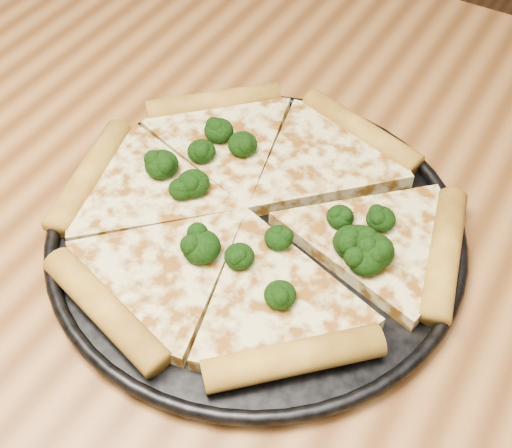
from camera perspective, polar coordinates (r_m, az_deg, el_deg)
The scene contains 4 objects.
dining_table at distance 0.65m, azimuth -3.96°, elevation -5.73°, with size 1.20×0.90×0.75m.
pizza_pan at distance 0.56m, azimuth 0.00°, elevation -0.56°, with size 0.34×0.34×0.02m.
pizza at distance 0.56m, azimuth -0.43°, elevation 1.10°, with size 0.35×0.33×0.02m.
broccoli_florets at distance 0.55m, azimuth 1.82°, elevation 0.80°, with size 0.23×0.15×0.02m.
Camera 1 is at (0.23, -0.30, 1.18)m, focal length 48.22 mm.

